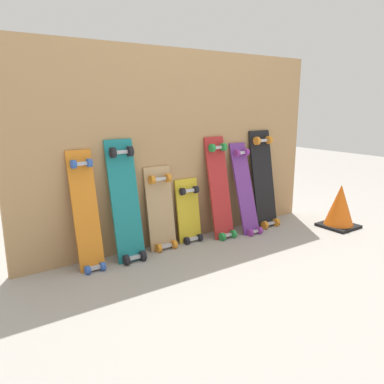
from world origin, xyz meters
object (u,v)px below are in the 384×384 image
(skateboard_red, at_px, (220,192))
(traffic_cone, at_px, (340,206))
(skateboard_purple, at_px, (246,192))
(skateboard_black, at_px, (264,182))
(skateboard_teal, at_px, (126,205))
(skateboard_yellow, at_px, (189,215))
(skateboard_orange, at_px, (87,216))
(skateboard_natural, at_px, (161,212))

(skateboard_red, height_order, traffic_cone, skateboard_red)
(skateboard_purple, height_order, traffic_cone, skateboard_purple)
(skateboard_black, height_order, traffic_cone, skateboard_black)
(skateboard_teal, height_order, skateboard_yellow, skateboard_teal)
(traffic_cone, bearing_deg, skateboard_teal, 166.83)
(skateboard_orange, bearing_deg, skateboard_purple, -1.61)
(traffic_cone, bearing_deg, skateboard_purple, 152.26)
(skateboard_orange, distance_m, traffic_cone, 2.17)
(skateboard_teal, relative_size, skateboard_black, 0.99)
(skateboard_yellow, relative_size, skateboard_red, 0.64)
(skateboard_orange, height_order, skateboard_natural, skateboard_orange)
(skateboard_purple, distance_m, skateboard_black, 0.26)
(skateboard_black, distance_m, traffic_cone, 0.70)
(skateboard_orange, distance_m, skateboard_yellow, 0.85)
(skateboard_orange, relative_size, skateboard_yellow, 1.51)
(skateboard_natural, relative_size, traffic_cone, 1.77)
(skateboard_purple, height_order, skateboard_black, skateboard_black)
(skateboard_natural, distance_m, skateboard_black, 1.04)
(skateboard_purple, bearing_deg, skateboard_red, 173.33)
(skateboard_yellow, xyz_separation_m, skateboard_purple, (0.52, -0.08, 0.12))
(skateboard_yellow, height_order, skateboard_red, skateboard_red)
(skateboard_red, bearing_deg, skateboard_yellow, 169.81)
(traffic_cone, bearing_deg, skateboard_orange, 168.36)
(skateboard_purple, bearing_deg, skateboard_black, 8.56)
(skateboard_red, xyz_separation_m, skateboard_black, (0.50, 0.01, 0.02))
(skateboard_black, xyz_separation_m, traffic_cone, (0.51, -0.44, -0.20))
(skateboard_black, bearing_deg, skateboard_natural, 178.25)
(skateboard_yellow, height_order, skateboard_black, skateboard_black)
(skateboard_teal, bearing_deg, skateboard_red, -0.19)
(skateboard_teal, height_order, skateboard_red, skateboard_teal)
(traffic_cone, bearing_deg, skateboard_red, 157.02)
(skateboard_natural, height_order, skateboard_black, skateboard_black)
(skateboard_orange, bearing_deg, skateboard_teal, -1.25)
(skateboard_orange, distance_m, skateboard_red, 1.11)
(skateboard_orange, xyz_separation_m, skateboard_yellow, (0.84, 0.04, -0.14))
(skateboard_yellow, bearing_deg, skateboard_red, -10.19)
(skateboard_teal, xyz_separation_m, skateboard_natural, (0.30, 0.04, -0.11))
(skateboard_yellow, distance_m, skateboard_red, 0.32)
(skateboard_orange, xyz_separation_m, skateboard_black, (1.61, -0.00, 0.03))
(skateboard_yellow, bearing_deg, skateboard_natural, -177.99)
(skateboard_black, bearing_deg, skateboard_yellow, 176.99)
(skateboard_orange, bearing_deg, skateboard_red, -0.46)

